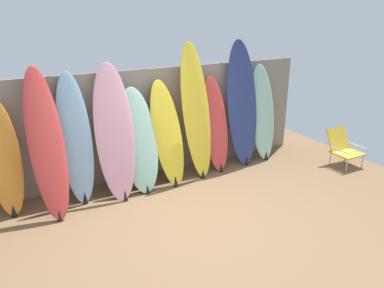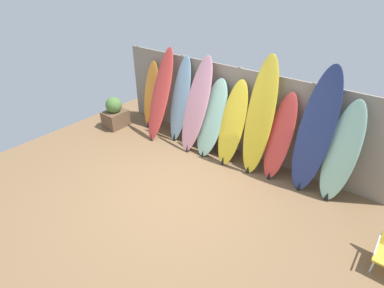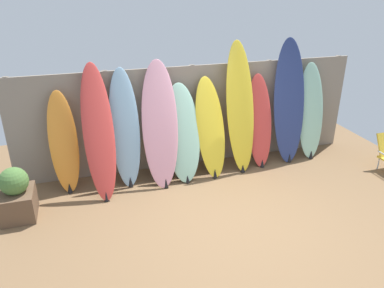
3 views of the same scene
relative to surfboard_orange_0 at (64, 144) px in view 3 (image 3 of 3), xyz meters
The scene contains 13 objects.
ground 2.87m from the surfboard_orange_0, 37.64° to the right, with size 7.68×7.68×0.00m, color brown.
fence_back 2.21m from the surfboard_orange_0, ahead, with size 6.08×0.11×1.80m.
surfboard_orange_0 is the anchor object (origin of this frame).
surfboard_red_1 0.61m from the surfboard_orange_0, 22.52° to the right, with size 0.48×0.88×2.00m.
surfboard_skyblue_2 0.96m from the surfboard_orange_0, ahead, with size 0.49×0.58×1.88m.
surfboard_pink_3 1.52m from the surfboard_orange_0, ahead, with size 0.67×0.81×1.98m.
surfboard_seafoam_4 1.88m from the surfboard_orange_0, ahead, with size 0.61×0.70×1.58m.
surfboard_yellow_5 2.37m from the surfboard_orange_0, ahead, with size 0.54×0.69×1.65m.
surfboard_yellow_6 2.93m from the surfboard_orange_0, ahead, with size 0.55×0.62×2.22m.
surfboard_red_7 3.33m from the surfboard_orange_0, ahead, with size 0.48×0.56×1.62m.
surfboard_navy_8 3.91m from the surfboard_orange_0, ahead, with size 0.63×0.58×2.21m.
surfboard_seafoam_9 4.38m from the surfboard_orange_0, ahead, with size 0.53×0.49×1.76m.
planter_box 1.03m from the surfboard_orange_0, 137.35° to the right, with size 0.45×0.56×0.77m.
Camera 3 is at (-1.81, -3.96, 3.13)m, focal length 35.00 mm.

